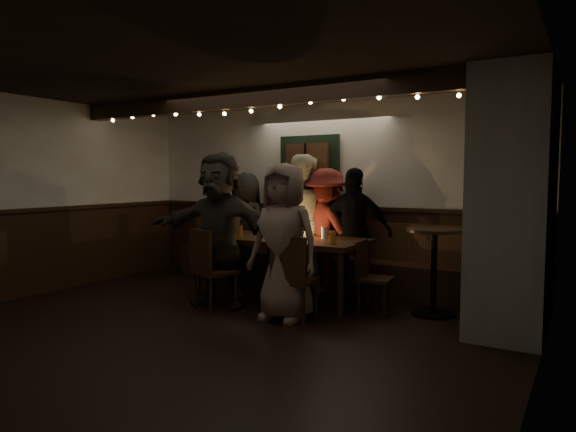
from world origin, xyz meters
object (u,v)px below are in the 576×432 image
Objects in this scene: chair_near_right at (292,273)px; high_top at (434,260)px; person_d at (325,230)px; chair_end at (369,271)px; person_e at (355,232)px; person_g at (284,242)px; person_a at (245,227)px; person_b at (282,228)px; dining_table at (280,243)px; person_f at (219,229)px; chair_near_left at (208,265)px; person_c at (300,222)px.

high_top is (1.23, 1.06, 0.10)m from chair_near_right.
chair_end is at bearing 159.95° from person_d.
person_e is 1.45m from person_g.
person_b is at bearing -165.50° from person_a.
dining_table is at bearing 124.06° from person_b.
person_a is at bearing -7.23° from person_e.
dining_table is 0.96m from person_g.
person_g is at bearing -128.78° from chair_end.
person_a is (-1.69, 1.50, 0.29)m from chair_near_right.
person_e is at bearing -169.66° from person_d.
person_b is (0.61, 0.06, 0.01)m from person_a.
high_top is at bearing 40.67° from chair_near_right.
person_f is 1.09× the size of person_g.
chair_near_left is 2.59m from high_top.
chair_end is 0.84× the size of high_top.
person_d is (-1.59, 0.45, 0.22)m from high_top.
person_f reaches higher than person_a.
person_f reaches higher than person_e.
person_g is (0.59, -1.42, -0.08)m from person_c.
chair_near_right is 1.18m from person_f.
dining_table is 1.19× the size of person_f.
person_b is 0.73m from person_d.
person_b is (-1.63, 0.73, 0.36)m from chair_end.
chair_near_left is 1.16× the size of chair_end.
person_a is (-1.04, 0.70, 0.08)m from dining_table.
person_b is at bearing 89.99° from chair_near_left.
person_a is at bearing 171.38° from high_top.
person_f is at bearing 94.04° from chair_near_left.
person_c is (-1.25, 0.60, 0.47)m from chair_end.
person_e is (0.09, 1.46, 0.32)m from chair_near_right.
person_a reaches higher than dining_table.
high_top is 1.23m from person_e.
person_g is at bearing 126.82° from person_b.
dining_table is at bearing 64.21° from chair_near_left.
person_a is 2.17m from person_g.
high_top is 2.96m from person_a.
person_c reaches higher than person_b.
chair_end is at bearing 160.66° from person_b.
person_b is 0.96× the size of person_g.
person_f is at bearing 77.97° from person_d.
person_c is (0.38, -0.13, 0.11)m from person_b.
high_top is 2.38m from person_b.
dining_table is at bearing 125.21° from person_g.
person_g is at bearing -10.98° from person_f.
person_f is (-1.64, -0.69, 0.47)m from chair_end.
person_e is (0.80, 0.02, -0.09)m from person_c.
person_g is (0.97, 0.11, 0.32)m from chair_near_left.
high_top is at bearing 155.08° from person_e.
high_top reaches higher than chair_near_right.
person_a is at bearing 163.40° from chair_end.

